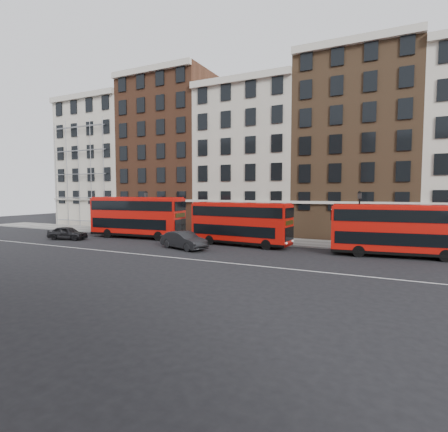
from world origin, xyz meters
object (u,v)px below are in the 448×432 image
at_px(bus_d, 396,229).
at_px(car_front, 184,240).
at_px(bus_b, 137,216).
at_px(car_rear, 68,233).
at_px(bus_c, 240,223).

xyz_separation_m(bus_d, car_front, (-17.84, -4.26, -1.48)).
height_order(bus_b, bus_d, bus_b).
bearing_deg(car_front, bus_b, 83.08).
xyz_separation_m(bus_d, car_rear, (-33.06, -4.50, -1.57)).
height_order(bus_c, car_rear, bus_c).
relative_size(bus_b, car_front, 2.26).
bearing_deg(bus_b, bus_c, -4.36).
height_order(bus_c, car_front, bus_c).
xyz_separation_m(car_rear, car_front, (15.22, 0.24, 0.09)).
bearing_deg(bus_b, car_front, -29.44).
bearing_deg(bus_d, car_rear, -179.17).
height_order(bus_b, car_rear, bus_b).
bearing_deg(bus_d, car_front, -173.49).
bearing_deg(car_rear, car_front, -101.81).
relative_size(bus_c, car_rear, 2.36).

